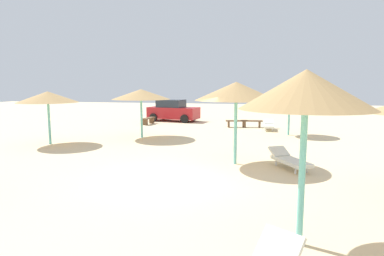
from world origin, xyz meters
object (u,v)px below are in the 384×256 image
Objects in this scene: parasol_1 at (236,91)px; bench_1 at (237,122)px; bench_0 at (149,120)px; parasol_3 at (290,95)px; parasol_6 at (141,94)px; parasol_0 at (306,90)px; parked_car at (173,111)px; parasol_7 at (48,97)px; lounger_3 at (269,125)px; bench_2 at (251,122)px; lounger_1 at (289,160)px.

parasol_1 is 1.95× the size of bench_1.
parasol_1 is 13.29m from bench_0.
parasol_6 is at bearing -162.65° from parasol_3.
parasol_3 is 0.82× the size of parasol_6.
parked_car is (-7.62, 19.31, -2.00)m from parasol_0.
parasol_7 is 13.19m from lounger_3.
bench_1 is at bearing -170.19° from bench_2.
parasol_3 is at bearing -62.54° from lounger_3.
parasol_6 is (-7.18, 11.03, -0.44)m from parasol_0.
parasol_1 is 9.52m from parasol_7.
parasol_6 reaches higher than parasol_7.
bench_2 is at bearing 98.30° from lounger_1.
bench_0 is (-9.11, 11.17, 0.04)m from lounger_1.
lounger_3 is 1.24× the size of bench_1.
parasol_6 is at bearing 144.42° from lounger_1.
bench_1 is 6.03m from parked_car.
bench_1 is at bearing 137.55° from parasol_3.
parasol_6 is at bearing -136.20° from bench_2.
parasol_0 reaches higher than lounger_1.
parasol_0 is at bearing -92.73° from lounger_1.
parasol_0 reaches higher than lounger_3.
lounger_3 is at bearing 92.64° from lounger_1.
parasol_6 is 2.10× the size of bench_2.
parasol_1 is 8.01m from parasol_3.
parasol_1 reaches higher than lounger_3.
parked_car is (-7.43, 3.71, 0.51)m from lounger_3.
parasol_7 is at bearing -155.37° from parasol_3.
lounger_3 reaches higher than bench_0.
bench_2 is at bearing 88.36° from parasol_1.
parasol_0 is 2.09× the size of bench_2.
parked_car reaches higher than lounger_3.
parasol_3 reaches higher than lounger_1.
parasol_3 is 3.07m from lounger_3.
bench_2 is at bearing 41.61° from parasol_7.
parasol_7 is at bearing -106.32° from parked_car.
parasol_1 is at bearing -98.52° from lounger_3.
bench_0 is 0.99× the size of bench_1.
parasol_0 is 16.88m from bench_2.
parasol_1 reaches higher than bench_2.
parasol_7 is at bearing -138.39° from bench_2.
bench_2 is at bearing 137.46° from lounger_3.
parasol_0 is 1.10× the size of parasol_7.
parasol_6 is 8.44m from parked_car.
lounger_3 is 8.74m from bench_0.
parasol_3 reaches higher than parked_car.
parasol_6 is 8.61m from lounger_3.
parasol_6 reaches higher than bench_1.
lounger_1 is at bearing -81.70° from bench_2.
parked_car is (-5.30, 2.84, 0.48)m from bench_1.
parked_car is at bearing 157.03° from bench_2.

